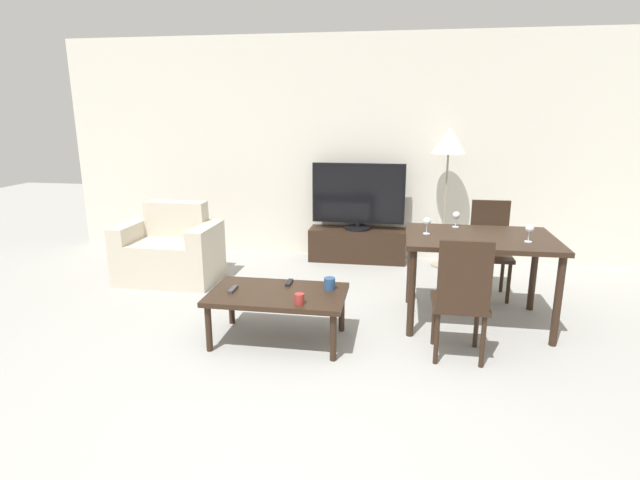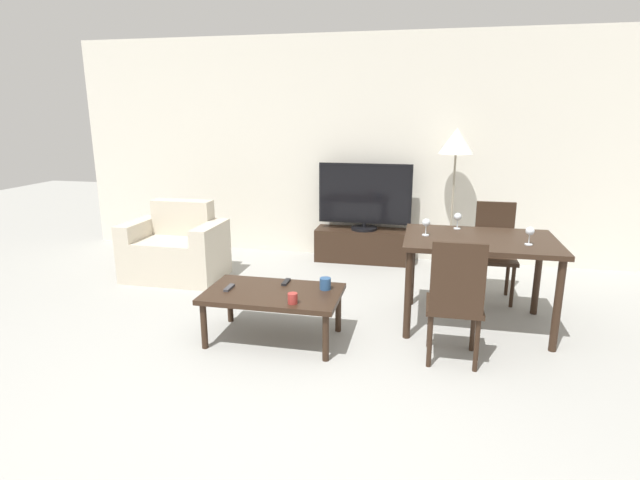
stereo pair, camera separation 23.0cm
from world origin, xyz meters
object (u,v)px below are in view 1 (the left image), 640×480
at_px(tv, 358,196).
at_px(cup_colored_far, 330,284).
at_px(wine_glass_left, 456,216).
at_px(floor_lamp, 449,146).
at_px(dining_chair_near, 461,295).
at_px(dining_chair_far, 490,245).
at_px(wine_glass_right, 529,230).
at_px(tv_stand, 357,245).
at_px(armchair, 170,252).
at_px(dining_table, 479,247).
at_px(cup_white_near, 299,299).
at_px(wine_glass_center, 427,222).
at_px(coffee_table, 278,297).
at_px(remote_primary, 289,283).
at_px(remote_secondary, 233,289).

xyz_separation_m(tv, cup_colored_far, (-0.03, -2.21, -0.35)).
relative_size(cup_colored_far, wine_glass_left, 0.65).
bearing_deg(wine_glass_left, floor_lamp, 89.45).
xyz_separation_m(dining_chair_near, dining_chair_far, (0.43, 1.50, 0.00)).
bearing_deg(wine_glass_right, tv, 129.60).
bearing_deg(dining_chair_far, tv_stand, 145.53).
height_order(armchair, dining_table, armchair).
distance_m(cup_white_near, wine_glass_left, 1.73).
xyz_separation_m(dining_chair_far, wine_glass_center, (-0.66, -0.75, 0.37)).
bearing_deg(coffee_table, wine_glass_left, 33.21).
height_order(dining_chair_far, wine_glass_center, dining_chair_far).
xyz_separation_m(armchair, wine_glass_right, (3.48, -0.80, 0.57)).
height_order(coffee_table, remote_primary, remote_primary).
height_order(armchair, tv_stand, armchair).
bearing_deg(coffee_table, floor_lamp, 57.38).
relative_size(armchair, coffee_table, 0.97).
distance_m(remote_secondary, wine_glass_right, 2.42).
height_order(armchair, wine_glass_center, wine_glass_center).
relative_size(tv, wine_glass_left, 7.66).
xyz_separation_m(dining_chair_near, remote_secondary, (-1.76, 0.09, -0.09)).
height_order(remote_primary, cup_white_near, cup_white_near).
bearing_deg(wine_glass_left, wine_glass_center, -131.65).
xyz_separation_m(armchair, remote_primary, (1.57, -1.07, 0.11)).
xyz_separation_m(cup_colored_far, wine_glass_left, (1.04, 0.80, 0.42)).
xyz_separation_m(remote_primary, wine_glass_left, (1.39, 0.73, 0.46)).
relative_size(armchair, remote_secondary, 6.93).
distance_m(floor_lamp, wine_glass_center, 1.74).
bearing_deg(cup_colored_far, remote_primary, 167.99).
distance_m(armchair, floor_lamp, 3.32).
xyz_separation_m(dining_chair_near, cup_white_near, (-1.17, -0.10, -0.06)).
bearing_deg(tv_stand, wine_glass_center, -66.76).
distance_m(remote_primary, remote_secondary, 0.47).
bearing_deg(dining_chair_near, tv_stand, 111.43).
xyz_separation_m(remote_primary, wine_glass_right, (1.91, 0.28, 0.46)).
height_order(tv, coffee_table, tv).
relative_size(tv_stand, cup_colored_far, 12.41).
xyz_separation_m(armchair, wine_glass_center, (2.69, -0.65, 0.57)).
height_order(dining_table, remote_primary, dining_table).
bearing_deg(dining_chair_far, remote_secondary, -147.33).
bearing_deg(armchair, dining_chair_far, 1.71).
bearing_deg(cup_colored_far, coffee_table, -160.93).
bearing_deg(cup_white_near, dining_chair_far, 44.86).
bearing_deg(wine_glass_right, dining_chair_far, 98.54).
bearing_deg(cup_white_near, dining_table, 31.44).
bearing_deg(dining_chair_far, dining_table, -106.13).
bearing_deg(dining_chair_near, cup_colored_far, 165.88).
bearing_deg(tv, wine_glass_center, -66.72).
distance_m(dining_chair_far, wine_glass_left, 0.70).
relative_size(coffee_table, wine_glass_right, 7.36).
relative_size(armchair, tv, 0.93).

